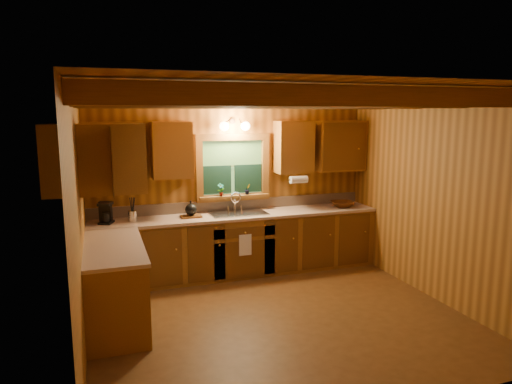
{
  "coord_description": "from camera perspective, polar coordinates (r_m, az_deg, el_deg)",
  "views": [
    {
      "loc": [
        -1.9,
        -4.75,
        2.35
      ],
      "look_at": [
        0.0,
        0.8,
        1.35
      ],
      "focal_mm": 32.66,
      "sensor_mm": 36.0,
      "label": 1
    }
  ],
  "objects": [
    {
      "name": "room",
      "position": [
        5.22,
        2.84,
        -1.93
      ],
      "size": [
        4.2,
        4.2,
        4.2
      ],
      "color": "#563414",
      "rests_on": "ground"
    },
    {
      "name": "ceiling_beams",
      "position": [
        5.12,
        2.95,
        11.23
      ],
      "size": [
        4.2,
        2.54,
        0.18
      ],
      "color": "brown",
      "rests_on": "room"
    },
    {
      "name": "base_cabinets",
      "position": [
        6.49,
        -5.57,
        -7.59
      ],
      "size": [
        4.2,
        2.22,
        0.86
      ],
      "color": "brown",
      "rests_on": "ground"
    },
    {
      "name": "countertop",
      "position": [
        6.38,
        -5.53,
        -3.7
      ],
      "size": [
        4.2,
        2.24,
        0.04
      ],
      "color": "tan",
      "rests_on": "base_cabinets"
    },
    {
      "name": "backsplash",
      "position": [
        7.04,
        -2.86,
        -1.57
      ],
      "size": [
        4.2,
        0.02,
        0.16
      ],
      "primitive_type": "cube",
      "color": "tan",
      "rests_on": "room"
    },
    {
      "name": "dishwasher_panel",
      "position": [
        5.78,
        -13.75,
        -10.03
      ],
      "size": [
        0.02,
        0.6,
        0.8
      ],
      "primitive_type": "cube",
      "color": "white",
      "rests_on": "base_cabinets"
    },
    {
      "name": "upper_cabinets",
      "position": [
        6.34,
        -6.69,
        4.99
      ],
      "size": [
        4.19,
        1.77,
        0.78
      ],
      "color": "brown",
      "rests_on": "room"
    },
    {
      "name": "window",
      "position": [
        6.93,
        -2.85,
        2.86
      ],
      "size": [
        1.12,
        0.08,
        1.0
      ],
      "color": "brown",
      "rests_on": "room"
    },
    {
      "name": "window_sill",
      "position": [
        6.95,
        -2.72,
        -0.53
      ],
      "size": [
        1.06,
        0.14,
        0.04
      ],
      "primitive_type": "cube",
      "color": "brown",
      "rests_on": "room"
    },
    {
      "name": "wall_sconce",
      "position": [
        6.77,
        -2.61,
        8.09
      ],
      "size": [
        0.45,
        0.21,
        0.17
      ],
      "color": "black",
      "rests_on": "room"
    },
    {
      "name": "paper_towel_roll",
      "position": [
        6.95,
        5.24,
        1.53
      ],
      "size": [
        0.27,
        0.11,
        0.11
      ],
      "primitive_type": "cylinder",
      "rotation": [
        0.0,
        1.57,
        0.0
      ],
      "color": "white",
      "rests_on": "upper_cabinets"
    },
    {
      "name": "dish_towel",
      "position": [
        6.57,
        -1.32,
        -6.51
      ],
      "size": [
        0.18,
        0.01,
        0.3
      ],
      "primitive_type": "cube",
      "color": "white",
      "rests_on": "base_cabinets"
    },
    {
      "name": "sink",
      "position": [
        6.8,
        -2.19,
        -3.03
      ],
      "size": [
        0.82,
        0.48,
        0.43
      ],
      "color": "silver",
      "rests_on": "countertop"
    },
    {
      "name": "coffee_maker",
      "position": [
        6.5,
        -17.93,
        -2.43
      ],
      "size": [
        0.16,
        0.21,
        0.29
      ],
      "rotation": [
        0.0,
        0.0,
        -0.38
      ],
      "color": "black",
      "rests_on": "countertop"
    },
    {
      "name": "utensil_crock",
      "position": [
        6.52,
        -14.9,
        -2.79
      ],
      "size": [
        0.12,
        0.12,
        0.33
      ],
      "rotation": [
        0.0,
        0.0,
        -0.06
      ],
      "color": "silver",
      "rests_on": "countertop"
    },
    {
      "name": "cutting_board",
      "position": [
        6.62,
        -7.96,
        -2.96
      ],
      "size": [
        0.29,
        0.21,
        0.03
      ],
      "primitive_type": "cube",
      "rotation": [
        0.0,
        0.0,
        0.03
      ],
      "color": "#5B3513",
      "rests_on": "countertop"
    },
    {
      "name": "teakettle",
      "position": [
        6.6,
        -7.98,
        -2.14
      ],
      "size": [
        0.17,
        0.17,
        0.21
      ],
      "rotation": [
        0.0,
        0.0,
        0.3
      ],
      "color": "black",
      "rests_on": "cutting_board"
    },
    {
      "name": "wicker_basket",
      "position": [
        7.38,
        10.55,
        -1.48
      ],
      "size": [
        0.42,
        0.42,
        0.09
      ],
      "primitive_type": "imported",
      "rotation": [
        0.0,
        0.0,
        -0.2
      ],
      "color": "#48230C",
      "rests_on": "countertop"
    },
    {
      "name": "potted_plant_left",
      "position": [
        6.84,
        -4.33,
        0.28
      ],
      "size": [
        0.12,
        0.1,
        0.19
      ],
      "primitive_type": "imported",
      "rotation": [
        0.0,
        0.0,
        0.3
      ],
      "color": "#5B3513",
      "rests_on": "window_sill"
    },
    {
      "name": "potted_plant_right",
      "position": [
        6.98,
        -1.05,
        0.35
      ],
      "size": [
        0.11,
        0.09,
        0.16
      ],
      "primitive_type": "imported",
      "rotation": [
        0.0,
        0.0,
        0.3
      ],
      "color": "#5B3513",
      "rests_on": "window_sill"
    }
  ]
}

